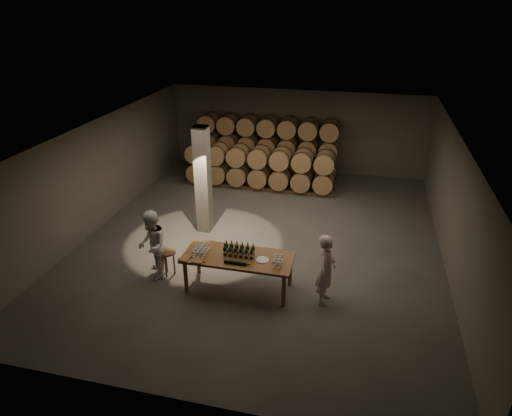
% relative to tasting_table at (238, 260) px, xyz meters
% --- Properties ---
extents(room, '(12.00, 12.00, 12.00)m').
position_rel_tasting_table_xyz_m(room, '(-1.80, 2.70, 0.80)').
color(room, '#524F4D').
rests_on(room, ground).
extents(tasting_table, '(2.60, 1.10, 0.90)m').
position_rel_tasting_table_xyz_m(tasting_table, '(0.00, 0.00, 0.00)').
color(tasting_table, brown).
rests_on(tasting_table, ground).
extents(barrel_stack_back, '(5.48, 0.95, 2.31)m').
position_rel_tasting_table_xyz_m(barrel_stack_back, '(-0.96, 7.70, 0.40)').
color(barrel_stack_back, brown).
rests_on(barrel_stack_back, ground).
extents(barrel_stack_front, '(5.48, 0.95, 1.57)m').
position_rel_tasting_table_xyz_m(barrel_stack_front, '(-0.96, 6.30, 0.03)').
color(barrel_stack_front, brown).
rests_on(barrel_stack_front, ground).
extents(bottle_cluster, '(0.73, 0.23, 0.33)m').
position_rel_tasting_table_xyz_m(bottle_cluster, '(0.01, 0.04, 0.22)').
color(bottle_cluster, black).
rests_on(bottle_cluster, tasting_table).
extents(lying_bottles, '(0.61, 0.08, 0.08)m').
position_rel_tasting_table_xyz_m(lying_bottles, '(0.04, -0.35, 0.14)').
color(lying_bottles, black).
rests_on(lying_bottles, tasting_table).
extents(glass_cluster_left, '(0.30, 0.52, 0.16)m').
position_rel_tasting_table_xyz_m(glass_cluster_left, '(-0.90, -0.04, 0.22)').
color(glass_cluster_left, silver).
rests_on(glass_cluster_left, tasting_table).
extents(glass_cluster_right, '(0.19, 0.41, 0.16)m').
position_rel_tasting_table_xyz_m(glass_cluster_right, '(0.96, -0.10, 0.22)').
color(glass_cluster_right, silver).
rests_on(glass_cluster_right, tasting_table).
extents(plate, '(0.31, 0.31, 0.02)m').
position_rel_tasting_table_xyz_m(plate, '(0.60, -0.04, 0.11)').
color(plate, white).
rests_on(plate, tasting_table).
extents(notebook_near, '(0.26, 0.21, 0.03)m').
position_rel_tasting_table_xyz_m(notebook_near, '(-0.85, -0.45, 0.12)').
color(notebook_near, '#9B6238').
rests_on(notebook_near, tasting_table).
extents(notebook_corner, '(0.28, 0.33, 0.02)m').
position_rel_tasting_table_xyz_m(notebook_corner, '(-1.18, -0.39, 0.12)').
color(notebook_corner, '#9B6238').
rests_on(notebook_corner, tasting_table).
extents(pen, '(0.15, 0.02, 0.01)m').
position_rel_tasting_table_xyz_m(pen, '(-0.73, -0.45, 0.11)').
color(pen, black).
rests_on(pen, tasting_table).
extents(stool, '(0.40, 0.40, 0.67)m').
position_rel_tasting_table_xyz_m(stool, '(-1.88, 0.17, -0.25)').
color(stool, brown).
rests_on(stool, ground).
extents(person_man, '(0.47, 0.66, 1.73)m').
position_rel_tasting_table_xyz_m(person_man, '(2.06, -0.03, 0.07)').
color(person_man, silver).
rests_on(person_man, ground).
extents(person_woman, '(0.97, 1.07, 1.80)m').
position_rel_tasting_table_xyz_m(person_woman, '(-2.20, 0.00, 0.10)').
color(person_woman, white).
rests_on(person_woman, ground).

